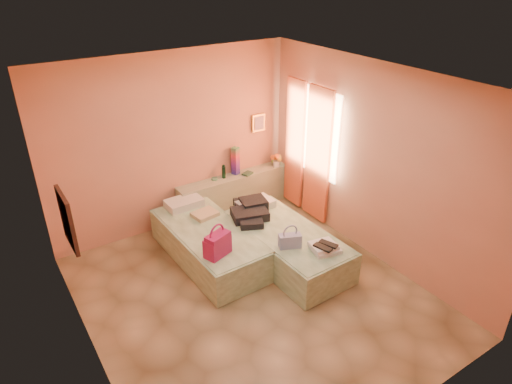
# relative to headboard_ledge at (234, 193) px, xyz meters

# --- Properties ---
(ground) EXTENTS (4.50, 4.50, 0.00)m
(ground) POSITION_rel_headboard_ledge_xyz_m (-0.98, -2.10, -0.33)
(ground) COLOR tan
(ground) RESTS_ON ground
(room_walls) EXTENTS (4.02, 4.51, 2.81)m
(room_walls) POSITION_rel_headboard_ledge_xyz_m (-0.77, -1.53, 1.46)
(room_walls) COLOR tan
(room_walls) RESTS_ON ground
(headboard_ledge) EXTENTS (2.05, 0.30, 0.65)m
(headboard_ledge) POSITION_rel_headboard_ledge_xyz_m (0.00, 0.00, 0.00)
(headboard_ledge) COLOR #97A284
(headboard_ledge) RESTS_ON ground
(bed_left) EXTENTS (0.95, 2.02, 0.50)m
(bed_left) POSITION_rel_headboard_ledge_xyz_m (-1.05, -1.05, -0.08)
(bed_left) COLOR #B9DAAF
(bed_left) RESTS_ON ground
(bed_right) EXTENTS (0.95, 2.02, 0.50)m
(bed_right) POSITION_rel_headboard_ledge_xyz_m (-0.15, -1.70, -0.08)
(bed_right) COLOR #B9DAAF
(bed_right) RESTS_ON ground
(water_bottle) EXTENTS (0.07, 0.07, 0.23)m
(water_bottle) POSITION_rel_headboard_ledge_xyz_m (-0.18, 0.03, 0.44)
(water_bottle) COLOR #11311E
(water_bottle) RESTS_ON headboard_ledge
(rainbow_box) EXTENTS (0.14, 0.14, 0.48)m
(rainbow_box) POSITION_rel_headboard_ledge_xyz_m (0.07, 0.06, 0.57)
(rainbow_box) COLOR #9F1350
(rainbow_box) RESTS_ON headboard_ledge
(small_dish) EXTENTS (0.14, 0.14, 0.03)m
(small_dish) POSITION_rel_headboard_ledge_xyz_m (-0.34, 0.05, 0.34)
(small_dish) COLOR #4D8D6A
(small_dish) RESTS_ON headboard_ledge
(green_book) EXTENTS (0.21, 0.18, 0.03)m
(green_book) POSITION_rel_headboard_ledge_xyz_m (0.23, -0.07, 0.34)
(green_book) COLOR #274833
(green_book) RESTS_ON headboard_ledge
(flower_vase) EXTENTS (0.22, 0.22, 0.28)m
(flower_vase) POSITION_rel_headboard_ledge_xyz_m (0.83, -0.07, 0.46)
(flower_vase) COLOR silver
(flower_vase) RESTS_ON headboard_ledge
(magenta_handbag) EXTENTS (0.39, 0.30, 0.33)m
(magenta_handbag) POSITION_rel_headboard_ledge_xyz_m (-1.24, -1.67, 0.34)
(magenta_handbag) COLOR #9F1350
(magenta_handbag) RESTS_ON bed_left
(khaki_garment) EXTENTS (0.39, 0.33, 0.06)m
(khaki_garment) POSITION_rel_headboard_ledge_xyz_m (-0.92, -0.69, 0.21)
(khaki_garment) COLOR tan
(khaki_garment) RESTS_ON bed_left
(clothes_pile) EXTENTS (0.71, 0.71, 0.17)m
(clothes_pile) POSITION_rel_headboard_ledge_xyz_m (-0.34, -1.10, 0.26)
(clothes_pile) COLOR black
(clothes_pile) RESTS_ON bed_right
(blue_handbag) EXTENTS (0.32, 0.24, 0.19)m
(blue_handbag) POSITION_rel_headboard_ledge_xyz_m (-0.35, -2.04, 0.27)
(blue_handbag) COLOR #4655AA
(blue_handbag) RESTS_ON bed_right
(towel_stack) EXTENTS (0.41, 0.37, 0.10)m
(towel_stack) POSITION_rel_headboard_ledge_xyz_m (-0.01, -2.37, 0.23)
(towel_stack) COLOR silver
(towel_stack) RESTS_ON bed_right
(sandal_pair) EXTENTS (0.25, 0.29, 0.03)m
(sandal_pair) POSITION_rel_headboard_ledge_xyz_m (-0.04, -2.42, 0.29)
(sandal_pair) COLOR black
(sandal_pair) RESTS_ON towel_stack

